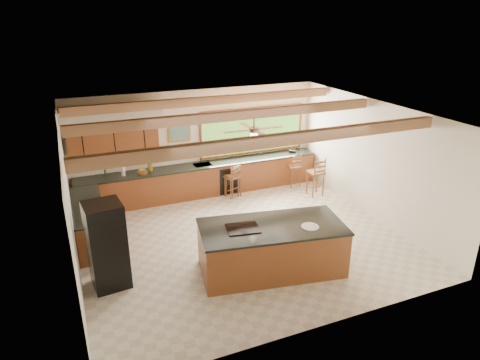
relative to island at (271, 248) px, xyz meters
name	(u,v)px	position (x,y,z in m)	size (l,w,h in m)	color
ground	(242,240)	(-0.07, 1.36, -0.51)	(7.20, 7.20, 0.00)	beige
room_shell	(224,143)	(-0.24, 2.01, 1.71)	(7.27, 6.54, 3.02)	beige
counter_run	(179,188)	(-0.89, 3.88, -0.04)	(7.12, 3.10, 1.25)	brown
island	(271,248)	(0.00, 0.00, 0.00)	(3.10, 1.85, 1.03)	brown
refrigerator	(107,246)	(-3.12, 0.73, 0.36)	(0.74, 0.72, 1.73)	black
bar_stool_a	(232,178)	(0.63, 3.76, 0.07)	(0.44, 0.44, 0.98)	brown
bar_stool_b	(234,177)	(0.69, 3.75, 0.11)	(0.47, 0.47, 1.04)	brown
bar_stool_c	(295,167)	(2.67, 3.75, 0.13)	(0.39, 0.39, 1.07)	brown
bar_stool_d	(317,173)	(2.90, 2.90, 0.19)	(0.42, 0.42, 1.18)	brown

